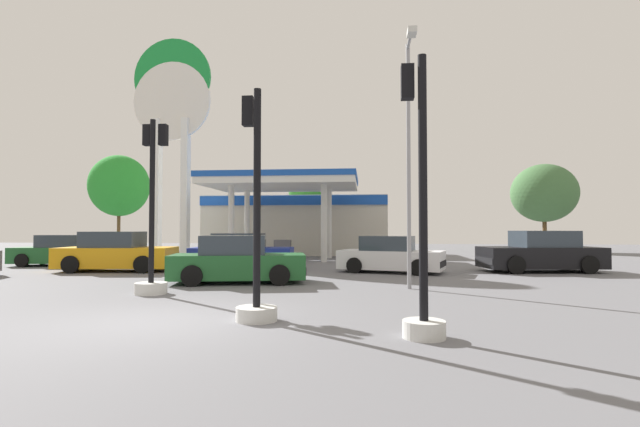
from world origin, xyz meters
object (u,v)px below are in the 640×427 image
object	(u,v)px
tree_1	(310,193)
tree_2	(544,193)
car_0	(61,252)
traffic_signal_3	(152,239)
tree_0	(119,186)
corner_streetlamp	(409,140)
car_6	(238,261)
station_pole_sign	(172,116)
traffic_signal_2	(256,253)
car_1	(242,253)
car_2	(117,253)
traffic_signal_1	(421,245)
car_3	(390,256)
car_5	(541,253)

from	to	relation	value
tree_1	tree_2	distance (m)	17.63
car_0	traffic_signal_3	world-z (taller)	traffic_signal_3
tree_0	corner_streetlamp	xyz separation A→B (m)	(21.46, -22.80, -0.99)
car_0	car_6	xyz separation A→B (m)	(10.14, -5.85, 0.03)
station_pole_sign	corner_streetlamp	bearing A→B (deg)	-45.24
traffic_signal_2	corner_streetlamp	world-z (taller)	corner_streetlamp
station_pole_sign	traffic_signal_3	distance (m)	16.85
car_1	car_2	size ratio (longest dim) A/B	0.94
station_pole_sign	tree_2	distance (m)	26.93
traffic_signal_1	traffic_signal_2	xyz separation A→B (m)	(-2.95, 1.06, -0.20)
tree_2	tree_0	bearing A→B (deg)	179.97
car_0	tree_0	world-z (taller)	tree_0
car_3	car_1	bearing A→B (deg)	171.81
car_0	car_6	world-z (taller)	car_6
car_5	traffic_signal_3	bearing A→B (deg)	-148.93
corner_streetlamp	tree_1	bearing A→B (deg)	104.16
car_5	tree_1	world-z (taller)	tree_1
traffic_signal_2	traffic_signal_3	world-z (taller)	traffic_signal_3
traffic_signal_3	tree_1	world-z (taller)	tree_1
car_0	car_2	world-z (taller)	car_2
station_pole_sign	traffic_signal_1	xyz separation A→B (m)	(12.27, -18.55, -6.89)
car_6	corner_streetlamp	size ratio (longest dim) A/B	0.63
car_0	tree_1	size ratio (longest dim) A/B	0.68
car_5	traffic_signal_2	world-z (taller)	traffic_signal_2
station_pole_sign	car_0	bearing A→B (deg)	-116.51
car_0	tree_0	xyz separation A→B (m)	(-6.00, 15.78, 4.61)
station_pole_sign	car_3	distance (m)	16.40
car_5	tree_2	distance (m)	18.23
car_2	car_5	xyz separation A→B (m)	(17.11, 1.45, 0.02)
car_1	car_3	xyz separation A→B (m)	(6.25, -0.90, -0.04)
car_2	car_3	xyz separation A→B (m)	(11.08, 0.52, -0.08)
tree_1	corner_streetlamp	xyz separation A→B (m)	(5.57, -22.10, -0.21)
car_5	tree_1	xyz separation A→B (m)	(-11.32, 16.02, 3.73)
tree_0	corner_streetlamp	distance (m)	31.33
tree_0	tree_1	world-z (taller)	tree_0
traffic_signal_2	tree_2	xyz separation A→B (m)	(15.35, 27.54, 3.13)
traffic_signal_3	car_5	bearing A→B (deg)	31.07
car_5	car_2	bearing A→B (deg)	-175.17
car_3	traffic_signal_1	size ratio (longest dim) A/B	0.96
car_5	tree_0	xyz separation A→B (m)	(-27.21, 16.73, 4.51)
car_3	corner_streetlamp	world-z (taller)	corner_streetlamp
car_1	tree_1	bearing A→B (deg)	86.59
traffic_signal_1	station_pole_sign	bearing A→B (deg)	123.47
traffic_signal_1	tree_2	distance (m)	31.32
traffic_signal_2	corner_streetlamp	bearing A→B (deg)	55.24
car_0	corner_streetlamp	distance (m)	17.36
car_2	tree_0	world-z (taller)	tree_0
traffic_signal_1	tree_1	bearing A→B (deg)	100.59
traffic_signal_1	corner_streetlamp	bearing A→B (deg)	86.54
car_5	car_6	world-z (taller)	car_5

